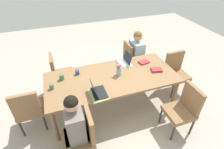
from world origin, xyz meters
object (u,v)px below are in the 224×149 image
Objects in this scene: person_near_left_mid at (136,58)px; laptop_near_left_mid at (125,61)px; person_far_left_near at (76,131)px; chair_head_left_right_mid at (176,71)px; dining_table at (112,80)px; book_blue_cover at (157,70)px; chair_far_right_far at (184,108)px; book_red_cover at (144,62)px; chair_near_right_near at (60,72)px; chair_far_left_near at (83,134)px; chair_head_right_left_far at (29,108)px; coffee_mug_near_right at (52,87)px; coffee_mug_near_left at (62,77)px; laptop_far_left_near at (98,91)px; flower_vase at (119,70)px; coffee_mug_centre_left at (77,72)px; chair_near_left_mid at (132,58)px.

laptop_near_left_mid is (0.48, 0.45, 0.27)m from person_near_left_mid.
person_far_left_near is 2.46m from chair_head_left_right_mid.
book_blue_cover is at bearing 173.91° from dining_table.
book_red_cover is at bearing -80.32° from chair_far_right_far.
chair_near_right_near is at bearing -42.79° from chair_far_right_far.
book_red_cover is (-1.51, -1.09, 0.27)m from chair_far_left_near.
chair_head_right_left_far is at bearing -46.89° from person_far_left_near.
chair_far_left_near and chair_head_right_left_far have the same top height.
chair_head_left_right_mid is at bearing -151.90° from book_blue_cover.
chair_head_left_right_mid reaches higher than book_blue_cover.
person_near_left_mid is 0.71m from laptop_near_left_mid.
coffee_mug_near_right is at bearing 22.54° from person_near_left_mid.
dining_table is 2.00× the size of person_near_left_mid.
person_far_left_near is 1.04m from coffee_mug_near_left.
laptop_far_left_near is 1.60× the size of book_red_cover.
chair_far_left_near is at bearing 44.49° from flower_vase.
coffee_mug_near_right is at bearing -69.36° from chair_far_left_near.
chair_head_left_right_mid is at bearing -118.63° from chair_far_right_far.
coffee_mug_centre_left reaches higher than book_blue_cover.
flower_vase is 1.03m from coffee_mug_near_left.
chair_head_left_right_mid is at bearing -166.68° from laptop_far_left_near.
dining_table is 0.81m from book_red_cover.
person_far_left_near is 3.73× the size of laptop_far_left_near.
chair_head_right_left_far is 1.08m from chair_near_right_near.
person_far_left_near is at bearing 34.71° from book_blue_cover.
chair_head_right_left_far is 1.20m from laptop_far_left_near.
chair_head_left_right_mid is (-0.61, 0.73, -0.03)m from person_near_left_mid.
person_near_left_mid is (-0.07, 0.06, 0.03)m from chair_near_left_mid.
flower_vase is 2.72× the size of coffee_mug_near_right.
laptop_near_left_mid is (-1.30, 0.47, 0.30)m from chair_near_right_near.
coffee_mug_near_left is at bearing 6.98° from laptop_near_left_mid.
laptop_near_left_mid is at bearing -173.02° from coffee_mug_near_left.
person_near_left_mid is 3.73× the size of laptop_near_left_mid.
person_far_left_near is at bearing 40.10° from flower_vase.
laptop_near_left_mid is 3.54× the size of coffee_mug_near_right.
person_far_left_near is 1.90m from book_red_cover.
chair_head_left_right_mid is (-2.23, -0.93, 0.00)m from chair_far_left_near.
dining_table is 1.20m from chair_near_left_mid.
chair_head_left_right_mid and chair_far_right_far have the same top height.
laptop_near_left_mid reaches higher than chair_far_left_near.
chair_far_right_far is 3.67× the size of flower_vase.
chair_head_right_left_far is (2.29, 0.94, 0.00)m from chair_near_left_mid.
chair_head_right_left_far is at bearing 57.06° from chair_near_right_near.
flower_vase is (0.74, 0.80, 0.34)m from person_near_left_mid.
flower_vase is at bearing -179.71° from coffee_mug_near_right.
chair_far_left_near is 2.31m from chair_near_left_mid.
dining_table is at bearing 47.30° from chair_near_left_mid.
book_blue_cover is at bearing 152.26° from chair_near_right_near.
coffee_mug_near_left reaches higher than dining_table.
chair_head_right_left_far is at bearing -18.54° from chair_far_right_far.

